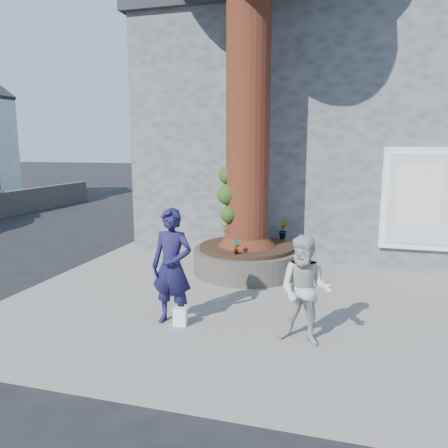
# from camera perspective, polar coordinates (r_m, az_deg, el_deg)

# --- Properties ---
(ground) EXTENTS (120.00, 120.00, 0.00)m
(ground) POSITION_cam_1_polar(r_m,az_deg,el_deg) (8.01, -5.95, -10.53)
(ground) COLOR black
(ground) RESTS_ON ground
(pavement) EXTENTS (9.00, 8.00, 0.12)m
(pavement) POSITION_cam_1_polar(r_m,az_deg,el_deg) (8.52, 6.12, -8.83)
(pavement) COLOR slate
(pavement) RESTS_ON ground
(yellow_line) EXTENTS (0.10, 30.00, 0.01)m
(yellow_line) POSITION_cam_1_polar(r_m,az_deg,el_deg) (10.27, -19.95, -6.41)
(yellow_line) COLOR yellow
(yellow_line) RESTS_ON ground
(stone_shop) EXTENTS (10.30, 8.30, 6.30)m
(stone_shop) POSITION_cam_1_polar(r_m,az_deg,el_deg) (14.16, 14.76, 11.18)
(stone_shop) COLOR #4B4E50
(stone_shop) RESTS_ON ground
(planter) EXTENTS (2.30, 2.30, 0.60)m
(planter) POSITION_cam_1_polar(r_m,az_deg,el_deg) (9.49, 3.00, -4.58)
(planter) COLOR black
(planter) RESTS_ON pavement
(man) EXTENTS (0.68, 0.47, 1.79)m
(man) POSITION_cam_1_polar(r_m,az_deg,el_deg) (6.71, -6.81, -5.56)
(man) COLOR #161439
(man) RESTS_ON pavement
(woman) EXTENTS (0.82, 0.68, 1.52)m
(woman) POSITION_cam_1_polar(r_m,az_deg,el_deg) (6.13, 10.54, -8.53)
(woman) COLOR #B5B2AD
(woman) RESTS_ON pavement
(shopping_bag) EXTENTS (0.21, 0.14, 0.28)m
(shopping_bag) POSITION_cam_1_polar(r_m,az_deg,el_deg) (6.83, -5.74, -11.96)
(shopping_bag) COLOR white
(shopping_bag) RESTS_ON pavement
(plant_a) EXTENTS (0.21, 0.19, 0.32)m
(plant_a) POSITION_cam_1_polar(r_m,az_deg,el_deg) (8.58, 1.56, -2.93)
(plant_a) COLOR gray
(plant_a) RESTS_ON planter
(plant_b) EXTENTS (0.27, 0.27, 0.40)m
(plant_b) POSITION_cam_1_polar(r_m,az_deg,el_deg) (10.08, 7.65, -0.81)
(plant_b) COLOR gray
(plant_b) RESTS_ON planter
(plant_c) EXTENTS (0.20, 0.20, 0.29)m
(plant_c) POSITION_cam_1_polar(r_m,az_deg,el_deg) (9.93, 3.93, -1.24)
(plant_c) COLOR gray
(plant_c) RESTS_ON planter
(plant_d) EXTENTS (0.39, 0.38, 0.32)m
(plant_d) POSITION_cam_1_polar(r_m,az_deg,el_deg) (10.35, 0.50, -0.66)
(plant_d) COLOR gray
(plant_d) RESTS_ON planter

